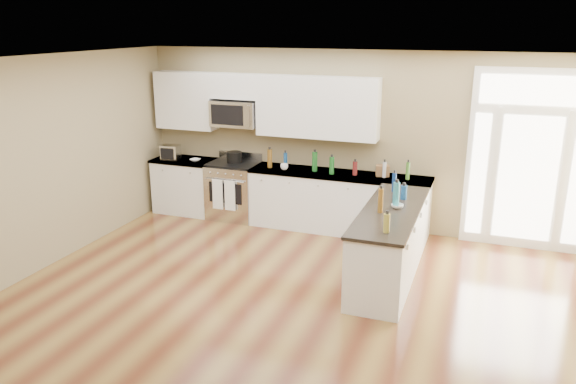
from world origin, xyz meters
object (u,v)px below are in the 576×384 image
at_px(stockpot, 234,157).
at_px(toaster_oven, 171,152).
at_px(peninsula_cabinet, 389,246).
at_px(kitchen_range, 234,190).

relative_size(stockpot, toaster_oven, 0.86).
height_order(peninsula_cabinet, toaster_oven, toaster_oven).
bearing_deg(toaster_oven, peninsula_cabinet, -24.23).
xyz_separation_m(peninsula_cabinet, kitchen_range, (-2.89, 1.45, 0.04)).
bearing_deg(peninsula_cabinet, stockpot, 152.54).
relative_size(peninsula_cabinet, toaster_oven, 7.93).
height_order(peninsula_cabinet, stockpot, stockpot).
bearing_deg(stockpot, peninsula_cabinet, -27.46).
relative_size(kitchen_range, toaster_oven, 3.69).
bearing_deg(peninsula_cabinet, toaster_oven, 161.42).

